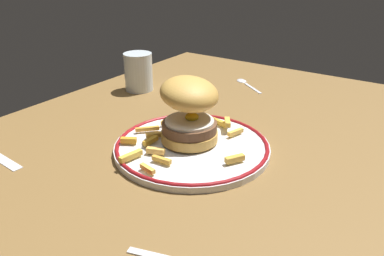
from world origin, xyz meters
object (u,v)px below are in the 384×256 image
dinner_plate (192,146)px  burger (189,109)px  water_glass (139,74)px  spoon (244,81)px

dinner_plate → burger: size_ratio=2.15×
burger → water_glass: 35.66cm
dinner_plate → water_glass: size_ratio=2.93×
burger → water_glass: burger is taller
dinner_plate → water_glass: 37.74cm
burger → spoon: (40.64, 9.03, -7.25)cm
dinner_plate → spoon: bearing=14.1°
dinner_plate → water_glass: bearing=56.3°
dinner_plate → burger: bearing=47.3°
water_glass → spoon: (21.22, -20.69, -3.87)cm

